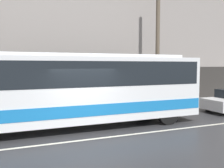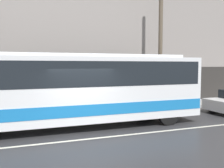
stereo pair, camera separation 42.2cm
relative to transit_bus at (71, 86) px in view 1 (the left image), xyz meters
The scene contains 7 objects.
ground_plane 2.62m from the transit_bus, 84.36° to the right, with size 60.00×60.00×0.00m, color #2D2D30.
sidewalk 3.59m from the transit_bus, 86.54° to the left, with size 60.00×2.26×0.17m.
building_facade 5.43m from the transit_bus, 87.52° to the left, with size 60.00×0.35×10.06m.
lane_stripe 2.62m from the transit_bus, 84.36° to the right, with size 54.00×0.14×0.01m.
transit_bus is the anchor object (origin of this frame).
utility_pole_near 6.80m from the transit_bus, 23.77° to the left, with size 0.24×0.24×7.65m.
pedestrian_waiting 4.53m from the transit_bus, 119.73° to the left, with size 0.36×0.36×1.53m.
Camera 1 is at (-2.61, -8.31, 2.63)m, focal length 40.00 mm.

